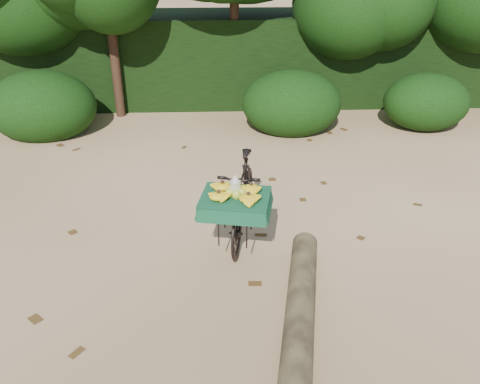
{
  "coord_description": "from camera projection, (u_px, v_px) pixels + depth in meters",
  "views": [
    {
      "loc": [
        0.19,
        -4.62,
        3.34
      ],
      "look_at": [
        0.39,
        0.29,
        0.78
      ],
      "focal_mm": 38.0,
      "sensor_mm": 36.0,
      "label": 1
    }
  ],
  "objects": [
    {
      "name": "bush_clumps",
      "position": [
        237.0,
        107.0,
        9.25
      ],
      "size": [
        8.8,
        1.7,
        0.9
      ],
      "primitive_type": null,
      "color": "black",
      "rests_on": "ground"
    },
    {
      "name": "vendor_bicycle",
      "position": [
        243.0,
        198.0,
        5.99
      ],
      "size": [
        0.9,
        1.81,
        1.01
      ],
      "rotation": [
        0.0,
        0.0,
        -0.18
      ],
      "color": "black",
      "rests_on": "ground"
    },
    {
      "name": "leaf_litter",
      "position": [
        207.0,
        236.0,
        6.2
      ],
      "size": [
        7.0,
        7.3,
        0.01
      ],
      "primitive_type": null,
      "color": "#472F13",
      "rests_on": "ground"
    },
    {
      "name": "ground",
      "position": [
        206.0,
        267.0,
        5.63
      ],
      "size": [
        80.0,
        80.0,
        0.0
      ],
      "primitive_type": "plane",
      "color": "tan",
      "rests_on": "ground"
    },
    {
      "name": "hedge_backdrop",
      "position": [
        210.0,
        58.0,
        10.8
      ],
      "size": [
        26.0,
        1.8,
        1.8
      ],
      "primitive_type": "cube",
      "color": "black",
      "rests_on": "ground"
    },
    {
      "name": "fallen_log",
      "position": [
        296.0,
        372.0,
        4.12
      ],
      "size": [
        1.02,
        3.85,
        0.28
      ],
      "primitive_type": "cylinder",
      "rotation": [
        1.57,
        0.0,
        -0.19
      ],
      "color": "brown",
      "rests_on": "ground"
    },
    {
      "name": "tree_row",
      "position": [
        173.0,
        9.0,
        9.56
      ],
      "size": [
        14.5,
        2.0,
        4.0
      ],
      "primitive_type": null,
      "color": "black",
      "rests_on": "ground"
    }
  ]
}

